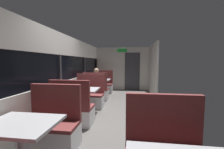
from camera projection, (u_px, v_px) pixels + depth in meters
name	position (u px, v px, depth m)	size (l,w,h in m)	color
ground_plane	(112.00, 119.00, 3.84)	(3.30, 9.20, 0.02)	#514F4C
carriage_window_panel_left	(59.00, 77.00, 3.93)	(0.09, 8.48, 2.30)	beige
carriage_end_bulkhead	(123.00, 69.00, 7.88)	(2.90, 0.11, 2.30)	beige
carriage_aisle_panel_right	(153.00, 70.00, 6.52)	(0.08, 2.40, 2.30)	beige
dining_table_near_window	(21.00, 130.00, 1.84)	(0.90, 0.70, 0.74)	#9E9EA3
bench_near_window_facing_entry	(52.00, 129.00, 2.55)	(0.95, 0.50, 1.10)	silver
dining_table_mid_window	(82.00, 92.00, 4.14)	(0.90, 0.70, 0.74)	#9E9EA3
bench_mid_window_facing_end	(73.00, 111.00, 3.47)	(0.95, 0.50, 1.10)	silver
bench_mid_window_facing_entry	(89.00, 97.00, 4.85)	(0.95, 0.50, 1.10)	silver
dining_table_far_window	(100.00, 82.00, 6.44)	(0.90, 0.70, 0.74)	#9E9EA3
bench_far_window_facing_end	(96.00, 92.00, 5.77)	(0.95, 0.50, 1.10)	silver
bench_far_window_facing_entry	(103.00, 86.00, 7.16)	(0.95, 0.50, 1.10)	silver
seated_passenger	(96.00, 86.00, 5.83)	(0.47, 0.55, 1.26)	#26262D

